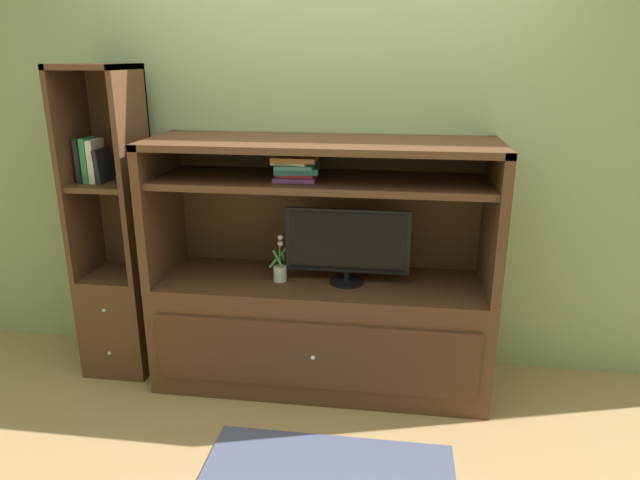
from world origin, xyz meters
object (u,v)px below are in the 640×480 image
(tv_monitor, at_px, (347,244))
(potted_plant, at_px, (280,268))
(magazine_stack, at_px, (297,166))
(upright_book_row, at_px, (93,161))
(bookshelf_tall, at_px, (119,271))
(media_console, at_px, (321,306))

(tv_monitor, height_order, potted_plant, tv_monitor)
(magazine_stack, distance_m, upright_book_row, 1.15)
(tv_monitor, xyz_separation_m, bookshelf_tall, (-1.35, 0.03, -0.24))
(media_console, xyz_separation_m, potted_plant, (-0.22, -0.05, 0.24))
(magazine_stack, bearing_deg, potted_plant, -154.18)
(potted_plant, bearing_deg, magazine_stack, 25.82)
(media_console, xyz_separation_m, bookshelf_tall, (-1.21, 0.01, 0.15))
(media_console, bearing_deg, tv_monitor, -10.47)
(tv_monitor, relative_size, potted_plant, 2.52)
(media_console, xyz_separation_m, magazine_stack, (-0.13, -0.00, 0.80))
(magazine_stack, distance_m, bookshelf_tall, 1.26)
(tv_monitor, bearing_deg, media_console, 169.53)
(potted_plant, height_order, magazine_stack, magazine_stack)
(media_console, bearing_deg, upright_book_row, -179.77)
(potted_plant, distance_m, magazine_stack, 0.58)
(potted_plant, bearing_deg, tv_monitor, 3.34)
(potted_plant, distance_m, bookshelf_tall, 0.99)
(media_console, height_order, bookshelf_tall, bookshelf_tall)
(tv_monitor, relative_size, bookshelf_tall, 0.38)
(magazine_stack, xyz_separation_m, upright_book_row, (-1.15, -0.00, -0.00))
(potted_plant, bearing_deg, bookshelf_tall, 176.90)
(media_console, distance_m, tv_monitor, 0.42)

